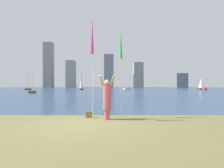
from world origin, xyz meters
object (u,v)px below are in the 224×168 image
at_px(person, 106,98).
at_px(sailboat_5, 27,89).
at_px(kite_flag_left, 92,38).
at_px(sailboat_1, 81,84).
at_px(kite_flag_right, 120,46).
at_px(bag, 88,115).
at_px(sailboat_3, 201,84).
at_px(sailboat_6, 32,92).
at_px(sailboat_2, 127,88).

distance_m(person, sailboat_5, 54.82).
distance_m(kite_flag_left, sailboat_1, 51.18).
xyz_separation_m(person, kite_flag_left, (-0.61, -0.16, 2.53)).
height_order(kite_flag_right, bag, kite_flag_right).
height_order(sailboat_3, sailboat_6, sailboat_3).
bearing_deg(sailboat_6, kite_flag_right, -61.90).
distance_m(kite_flag_right, sailboat_1, 50.74).
relative_size(kite_flag_right, bag, 14.18).
height_order(kite_flag_right, sailboat_2, sailboat_2).
bearing_deg(person, kite_flag_left, -166.95).
distance_m(person, bag, 1.21).
distance_m(bag, sailboat_6, 30.14).
relative_size(kite_flag_left, sailboat_5, 0.74).
bearing_deg(sailboat_1, kite_flag_left, -81.00).
bearing_deg(bag, person, -28.11).
relative_size(kite_flag_right, sailboat_5, 0.68).
bearing_deg(sailboat_1, person, -80.29).
height_order(bag, sailboat_1, sailboat_1).
bearing_deg(sailboat_6, bag, -64.34).
relative_size(kite_flag_left, sailboat_3, 0.91).
distance_m(kite_flag_left, sailboat_2, 51.68).
xyz_separation_m(sailboat_1, sailboat_6, (-5.25, -22.77, -1.56)).
bearing_deg(sailboat_5, kite_flag_left, -65.05).
bearing_deg(sailboat_6, person, -63.33).
distance_m(bag, sailboat_2, 51.01).
relative_size(person, bag, 6.72).
bearing_deg(kite_flag_left, kite_flag_right, 27.87).
bearing_deg(sailboat_2, kite_flag_left, -95.89).
distance_m(person, sailboat_3, 51.61).
distance_m(sailboat_3, sailboat_6, 41.92).
bearing_deg(sailboat_5, sailboat_2, 3.46).
xyz_separation_m(bag, sailboat_3, (24.72, 45.31, 1.43)).
relative_size(sailboat_1, sailboat_6, 1.66).
relative_size(kite_flag_left, sailboat_2, 0.76).
distance_m(kite_flag_left, sailboat_5, 54.79).
relative_size(person, sailboat_5, 0.32).
xyz_separation_m(kite_flag_left, sailboat_1, (-8.00, 50.53, -1.64)).
bearing_deg(sailboat_2, kite_flag_right, -94.59).
bearing_deg(kite_flag_right, sailboat_2, 85.41).
xyz_separation_m(kite_flag_right, sailboat_6, (-14.48, 27.11, -2.97)).
xyz_separation_m(sailboat_5, sailboat_6, (9.82, -21.83, -0.07)).
relative_size(kite_flag_right, sailboat_1, 0.70).
height_order(person, kite_flag_left, kite_flag_left).
distance_m(person, kite_flag_right, 2.42).
relative_size(sailboat_3, sailboat_6, 1.39).
bearing_deg(sailboat_5, sailboat_1, 3.54).
bearing_deg(sailboat_1, sailboat_3, -8.10).
height_order(kite_flag_left, bag, kite_flag_left).
xyz_separation_m(sailboat_2, sailboat_3, (19.23, -5.41, 1.21)).
bearing_deg(bag, kite_flag_left, -71.66).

